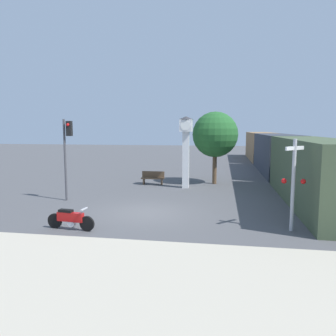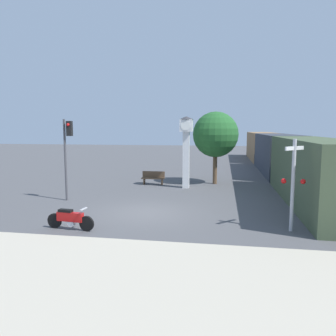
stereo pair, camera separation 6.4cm
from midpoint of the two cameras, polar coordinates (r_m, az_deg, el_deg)
ground_plane at (r=15.57m, az=-3.69°, el=-7.76°), size 120.00×120.00×0.00m
sidewalk_strip at (r=9.26m, az=-14.23°, el=-18.20°), size 36.00×6.00×0.10m
motorcycle at (r=13.48m, az=-16.55°, el=-8.48°), size 2.02×0.46×0.89m
clock_tower at (r=21.53m, az=3.27°, el=4.66°), size 0.95×0.95×4.72m
freight_train at (r=30.82m, az=18.50°, el=2.42°), size 2.80×36.87×3.40m
traffic_light at (r=18.50m, az=-17.04°, el=3.83°), size 0.50×0.35×4.43m
railroad_crossing_signal at (r=13.32m, az=21.07°, el=-2.18°), size 0.90×0.82×3.55m
street_tree at (r=23.32m, az=8.36°, el=5.76°), size 3.19×3.19×5.11m
bench at (r=23.08m, az=-2.51°, el=-1.67°), size 1.60×0.44×0.92m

